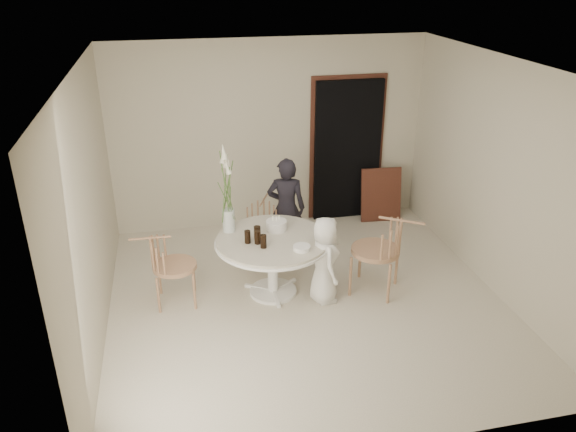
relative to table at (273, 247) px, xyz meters
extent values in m
plane|color=silver|center=(0.35, -0.25, -0.62)|extent=(4.50, 4.50, 0.00)
plane|color=silver|center=(0.35, -0.25, 2.08)|extent=(4.50, 4.50, 0.00)
plane|color=beige|center=(0.35, 2.00, 0.73)|extent=(4.50, 0.00, 4.50)
plane|color=beige|center=(0.35, -2.50, 0.73)|extent=(4.50, 0.00, 4.50)
plane|color=beige|center=(-1.90, -0.25, 0.73)|extent=(0.00, 4.50, 4.50)
plane|color=beige|center=(2.60, -0.25, 0.73)|extent=(0.00, 4.50, 4.50)
cube|color=black|center=(1.50, 1.94, 0.43)|extent=(1.00, 0.10, 2.10)
cube|color=#5A261F|center=(1.50, 1.98, 0.49)|extent=(1.12, 0.03, 2.22)
cylinder|color=white|center=(0.00, 0.00, -0.60)|extent=(0.56, 0.56, 0.04)
cylinder|color=white|center=(0.00, 0.00, -0.27)|extent=(0.12, 0.12, 0.65)
cylinder|color=white|center=(0.00, 0.00, 0.07)|extent=(1.33, 1.33, 0.03)
cylinder|color=beige|center=(0.00, 0.00, 0.09)|extent=(1.30, 1.30, 0.04)
cube|color=#5A261F|center=(1.99, 1.70, -0.21)|extent=(0.62, 0.22, 0.81)
cylinder|color=tan|center=(-0.23, 0.78, -0.42)|extent=(0.03, 0.03, 0.40)
cylinder|color=tan|center=(0.09, 0.64, -0.42)|extent=(0.03, 0.03, 0.40)
cylinder|color=tan|center=(-0.09, 1.10, -0.42)|extent=(0.03, 0.03, 0.40)
cylinder|color=tan|center=(0.23, 0.96, -0.42)|extent=(0.03, 0.03, 0.40)
cylinder|color=tan|center=(0.00, 0.87, -0.20)|extent=(0.45, 0.45, 0.04)
cylinder|color=tan|center=(1.13, 0.13, -0.36)|extent=(0.03, 0.03, 0.51)
cylinder|color=tan|center=(0.88, -0.25, -0.36)|extent=(0.03, 0.03, 0.51)
cylinder|color=tan|center=(1.51, -0.12, -0.36)|extent=(0.03, 0.03, 0.51)
cylinder|color=tan|center=(1.26, -0.50, -0.36)|extent=(0.03, 0.03, 0.51)
cylinder|color=tan|center=(1.19, -0.19, -0.08)|extent=(0.57, 0.57, 0.06)
cylinder|color=tan|center=(-0.93, -0.15, -0.39)|extent=(0.03, 0.03, 0.45)
cylinder|color=tan|center=(-0.92, 0.25, -0.39)|extent=(0.03, 0.03, 0.45)
cylinder|color=tan|center=(-1.33, -0.14, -0.39)|extent=(0.03, 0.03, 0.45)
cylinder|color=tan|center=(-1.32, 0.26, -0.39)|extent=(0.03, 0.03, 0.45)
cylinder|color=tan|center=(-1.12, 0.05, -0.15)|extent=(0.50, 0.50, 0.05)
imported|color=black|center=(0.35, 0.89, 0.07)|extent=(0.57, 0.45, 1.37)
imported|color=white|center=(0.55, -0.27, -0.09)|extent=(0.36, 0.53, 1.05)
cylinder|color=white|center=(0.09, 0.21, 0.17)|extent=(0.24, 0.24, 0.12)
cylinder|color=beige|center=(0.09, 0.21, 0.26)|extent=(0.01, 0.01, 0.05)
cylinder|color=beige|center=(0.13, 0.24, 0.26)|extent=(0.01, 0.01, 0.05)
cylinder|color=beige|center=(0.05, 0.23, 0.26)|extent=(0.01, 0.01, 0.05)
cylinder|color=black|center=(-0.14, -0.20, 0.19)|extent=(0.08, 0.08, 0.15)
cylinder|color=black|center=(-0.18, -0.09, 0.19)|extent=(0.09, 0.09, 0.16)
cylinder|color=black|center=(-0.29, -0.05, 0.19)|extent=(0.08, 0.08, 0.15)
cylinder|color=black|center=(-0.17, 0.00, 0.20)|extent=(0.10, 0.10, 0.17)
cylinder|color=white|center=(0.27, -0.34, 0.14)|extent=(0.19, 0.19, 0.05)
cylinder|color=silver|center=(-0.46, 0.30, 0.25)|extent=(0.15, 0.15, 0.27)
cylinder|color=#43682C|center=(-0.43, 0.30, 0.59)|extent=(0.01, 0.01, 0.68)
cone|color=white|center=(-0.43, 0.30, 0.93)|extent=(0.07, 0.07, 0.17)
cylinder|color=#43682C|center=(-0.46, 0.33, 0.62)|extent=(0.01, 0.01, 0.73)
cone|color=white|center=(-0.46, 0.33, 0.98)|extent=(0.07, 0.07, 0.17)
cylinder|color=#43682C|center=(-0.49, 0.31, 0.65)|extent=(0.01, 0.01, 0.79)
cone|color=white|center=(-0.49, 0.31, 1.04)|extent=(0.07, 0.07, 0.17)
cylinder|color=#43682C|center=(-0.48, 0.28, 0.67)|extent=(0.01, 0.01, 0.85)
cone|color=white|center=(-0.48, 0.28, 1.10)|extent=(0.07, 0.07, 0.17)
cylinder|color=#43682C|center=(-0.45, 0.27, 0.59)|extent=(0.01, 0.01, 0.68)
cone|color=white|center=(-0.45, 0.27, 0.93)|extent=(0.07, 0.07, 0.17)
camera|label=1|loc=(-1.03, -5.64, 3.05)|focal=35.00mm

